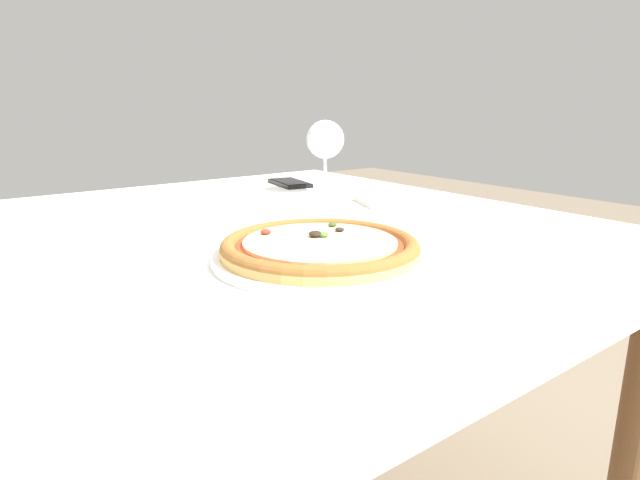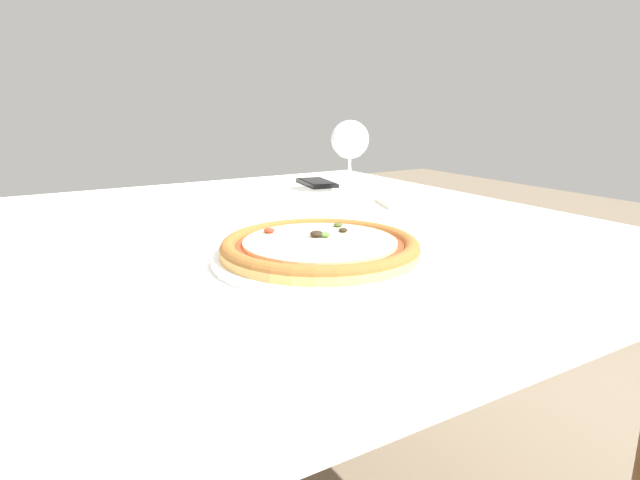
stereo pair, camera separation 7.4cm
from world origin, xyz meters
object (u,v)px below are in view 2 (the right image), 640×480
Objects in this scene: cell_phone at (317,183)px; dining_table at (202,280)px; pizza_plate at (320,249)px; wine_glass_far_left at (350,141)px.

dining_table is at bearing -140.14° from cell_phone.
dining_table is 4.58× the size of pizza_plate.
cell_phone reaches higher than dining_table.
pizza_plate is 0.58m from wine_glass_far_left.
pizza_plate is at bearing -128.36° from wine_glass_far_left.
dining_table is 8.94× the size of cell_phone.
wine_glass_far_left reaches higher than cell_phone.
wine_glass_far_left is 0.19m from cell_phone.
pizza_plate is 1.75× the size of wine_glass_far_left.
pizza_plate is 0.69m from cell_phone.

